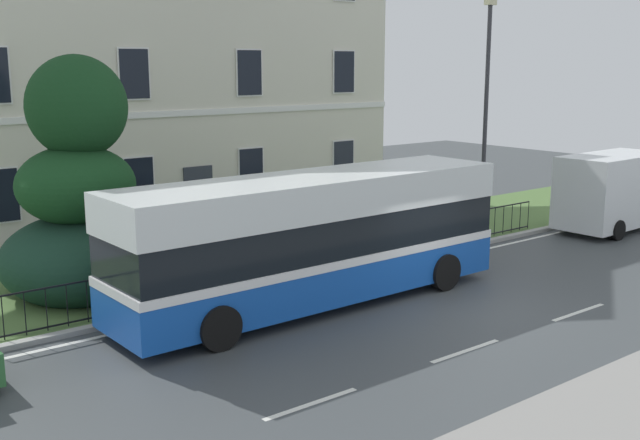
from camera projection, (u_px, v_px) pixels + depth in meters
ground_plane at (433, 301)px, 19.09m from camera, size 60.00×56.00×0.18m
georgian_townhouse at (124, 33)px, 29.33m from camera, size 17.65×10.88×13.49m
iron_verge_railing at (325, 254)px, 21.14m from camera, size 18.11×0.04×0.97m
evergreen_tree at (80, 211)px, 18.93m from camera, size 4.07×4.07×6.17m
single_decker_bus at (315, 238)px, 18.40m from camera, size 10.36×2.62×3.17m
white_panel_van at (616, 191)px, 26.90m from camera, size 5.56×2.28×2.68m
street_lamp_post at (486, 101)px, 25.14m from camera, size 0.36×0.24×7.83m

